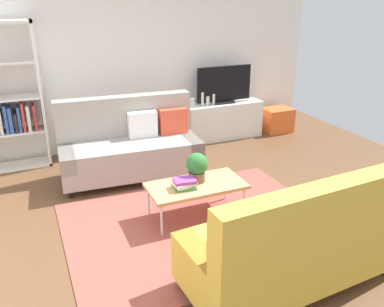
{
  "coord_description": "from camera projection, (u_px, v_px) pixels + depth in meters",
  "views": [
    {
      "loc": [
        -1.71,
        -3.67,
        2.45
      ],
      "look_at": [
        0.05,
        0.45,
        0.65
      ],
      "focal_mm": 37.84,
      "sensor_mm": 36.0,
      "label": 1
    }
  ],
  "objects": [
    {
      "name": "area_rug",
      "position": [
        199.0,
        225.0,
        4.55
      ],
      "size": [
        2.9,
        2.2,
        0.01
      ],
      "primitive_type": "cube",
      "color": "#9E4C42",
      "rests_on": "ground_plane"
    },
    {
      "name": "storage_trunk",
      "position": [
        277.0,
        120.0,
        7.55
      ],
      "size": [
        0.52,
        0.4,
        0.44
      ],
      "primitive_type": "cube",
      "color": "orange",
      "rests_on": "ground_plane"
    },
    {
      "name": "bottle_2",
      "position": [
        214.0,
        99.0,
        6.93
      ],
      "size": [
        0.05,
        0.05,
        0.19
      ],
      "primitive_type": "cylinder",
      "color": "silver",
      "rests_on": "tv_console"
    },
    {
      "name": "table_book_2",
      "position": [
        185.0,
        181.0,
        4.46
      ],
      "size": [
        0.26,
        0.21,
        0.04
      ],
      "primitive_type": "cube",
      "rotation": [
        0.0,
        0.0,
        -0.12
      ],
      "color": "purple",
      "rests_on": "table_book_1"
    },
    {
      "name": "bottle_0",
      "position": [
        202.0,
        99.0,
        6.85
      ],
      "size": [
        0.05,
        0.05,
        0.23
      ],
      "primitive_type": "cylinder",
      "color": "silver",
      "rests_on": "tv_console"
    },
    {
      "name": "bottle_1",
      "position": [
        208.0,
        101.0,
        6.9
      ],
      "size": [
        0.06,
        0.06,
        0.16
      ],
      "primitive_type": "cylinder",
      "color": "silver",
      "rests_on": "tv_console"
    },
    {
      "name": "couch_beige",
      "position": [
        130.0,
        146.0,
        5.64
      ],
      "size": [
        1.95,
        0.96,
        1.1
      ],
      "rotation": [
        0.0,
        0.0,
        3.08
      ],
      "color": "gray",
      "rests_on": "ground_plane"
    },
    {
      "name": "ground_plane",
      "position": [
        203.0,
        220.0,
        4.67
      ],
      "size": [
        7.68,
        7.68,
        0.0
      ],
      "primitive_type": "plane",
      "color": "brown"
    },
    {
      "name": "potted_plant",
      "position": [
        197.0,
        166.0,
        4.59
      ],
      "size": [
        0.25,
        0.25,
        0.34
      ],
      "color": "brown",
      "rests_on": "coffee_table"
    },
    {
      "name": "wall_far",
      "position": [
        132.0,
        58.0,
        6.52
      ],
      "size": [
        6.4,
        0.12,
        2.9
      ],
      "primitive_type": "cube",
      "color": "white",
      "rests_on": "ground_plane"
    },
    {
      "name": "table_book_0",
      "position": [
        185.0,
        187.0,
        4.48
      ],
      "size": [
        0.27,
        0.22,
        0.03
      ],
      "primitive_type": "cube",
      "rotation": [
        0.0,
        0.0,
        -0.18
      ],
      "color": "#3F8C4C",
      "rests_on": "coffee_table"
    },
    {
      "name": "coffee_table",
      "position": [
        196.0,
        186.0,
        4.59
      ],
      "size": [
        1.1,
        0.56,
        0.42
      ],
      "color": "tan",
      "rests_on": "ground_plane"
    },
    {
      "name": "couch_green",
      "position": [
        293.0,
        243.0,
        3.46
      ],
      "size": [
        1.95,
        0.96,
        1.1
      ],
      "rotation": [
        0.0,
        0.0,
        0.06
      ],
      "color": "gold",
      "rests_on": "ground_plane"
    },
    {
      "name": "vase_0",
      "position": [
        191.0,
        102.0,
        6.88
      ],
      "size": [
        0.1,
        0.1,
        0.13
      ],
      "primitive_type": "cylinder",
      "color": "silver",
      "rests_on": "tv_console"
    },
    {
      "name": "bookshelf",
      "position": [
        1.0,
        105.0,
        5.69
      ],
      "size": [
        1.1,
        0.36,
        2.1
      ],
      "color": "white",
      "rests_on": "ground_plane"
    },
    {
      "name": "tv_console",
      "position": [
        222.0,
        120.0,
        7.2
      ],
      "size": [
        1.4,
        0.44,
        0.64
      ],
      "primitive_type": "cube",
      "color": "silver",
      "rests_on": "ground_plane"
    },
    {
      "name": "table_book_1",
      "position": [
        185.0,
        184.0,
        4.47
      ],
      "size": [
        0.26,
        0.2,
        0.04
      ],
      "primitive_type": "cube",
      "rotation": [
        0.0,
        0.0,
        0.11
      ],
      "color": "silver",
      "rests_on": "table_book_0"
    },
    {
      "name": "tv",
      "position": [
        224.0,
        85.0,
        6.94
      ],
      "size": [
        1.0,
        0.2,
        0.64
      ],
      "color": "black",
      "rests_on": "tv_console"
    }
  ]
}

